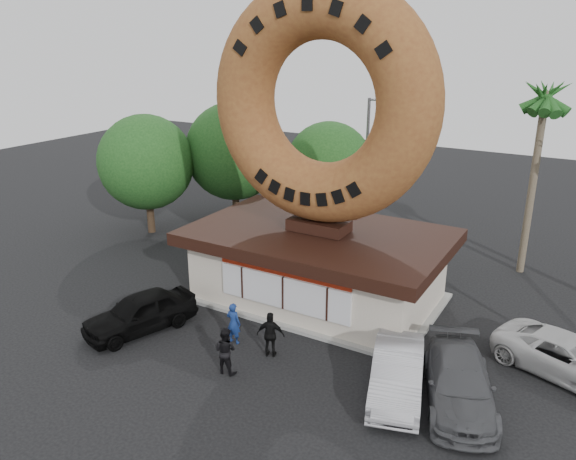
% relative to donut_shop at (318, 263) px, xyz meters
% --- Properties ---
extents(ground, '(90.00, 90.00, 0.00)m').
position_rel_donut_shop_xyz_m(ground, '(0.00, -5.98, -1.77)').
color(ground, black).
rests_on(ground, ground).
extents(donut_shop, '(11.20, 7.20, 3.80)m').
position_rel_donut_shop_xyz_m(donut_shop, '(0.00, 0.00, 0.00)').
color(donut_shop, beige).
rests_on(donut_shop, ground).
extents(giant_donut, '(10.02, 2.55, 10.02)m').
position_rel_donut_shop_xyz_m(giant_donut, '(0.00, 0.02, 7.04)').
color(giant_donut, '#945D2B').
rests_on(giant_donut, donut_shop).
extents(tree_west, '(6.00, 6.00, 7.65)m').
position_rel_donut_shop_xyz_m(tree_west, '(-9.50, 7.02, 2.87)').
color(tree_west, '#473321').
rests_on(tree_west, ground).
extents(tree_mid, '(5.20, 5.20, 6.63)m').
position_rel_donut_shop_xyz_m(tree_mid, '(-4.00, 9.02, 2.25)').
color(tree_mid, '#473321').
rests_on(tree_mid, ground).
extents(tree_far, '(5.60, 5.60, 7.14)m').
position_rel_donut_shop_xyz_m(tree_far, '(-13.00, 3.02, 2.56)').
color(tree_far, '#473321').
rests_on(tree_far, ground).
extents(palm_near, '(2.60, 2.60, 9.75)m').
position_rel_donut_shop_xyz_m(palm_near, '(7.50, 8.02, 6.65)').
color(palm_near, '#726651').
rests_on(palm_near, ground).
extents(street_lamp, '(2.11, 0.20, 8.00)m').
position_rel_donut_shop_xyz_m(street_lamp, '(-1.86, 10.02, 2.72)').
color(street_lamp, '#59595E').
rests_on(street_lamp, ground).
extents(person_left, '(0.62, 0.41, 1.69)m').
position_rel_donut_shop_xyz_m(person_left, '(-1.05, -5.08, -0.92)').
color(person_left, navy).
rests_on(person_left, ground).
extents(person_center, '(0.89, 0.72, 1.75)m').
position_rel_donut_shop_xyz_m(person_center, '(-0.10, -6.90, -0.89)').
color(person_center, black).
rests_on(person_center, ground).
extents(person_right, '(1.14, 0.77, 1.80)m').
position_rel_donut_shop_xyz_m(person_right, '(0.72, -5.18, -0.87)').
color(person_right, black).
rests_on(person_right, ground).
extents(car_black, '(3.28, 5.00, 1.58)m').
position_rel_donut_shop_xyz_m(car_black, '(-4.91, -6.19, -0.98)').
color(car_black, black).
rests_on(car_black, ground).
extents(car_silver, '(2.91, 4.96, 1.54)m').
position_rel_donut_shop_xyz_m(car_silver, '(5.58, -4.97, -0.99)').
color(car_silver, '#B0AFB5').
rests_on(car_silver, ground).
extents(car_grey, '(3.72, 5.53, 1.49)m').
position_rel_donut_shop_xyz_m(car_grey, '(7.53, -4.49, -1.02)').
color(car_grey, '#4F5154').
rests_on(car_grey, ground).
extents(car_white, '(5.65, 3.93, 1.43)m').
position_rel_donut_shop_xyz_m(car_white, '(10.48, -0.94, -1.05)').
color(car_white, silver).
rests_on(car_white, ground).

